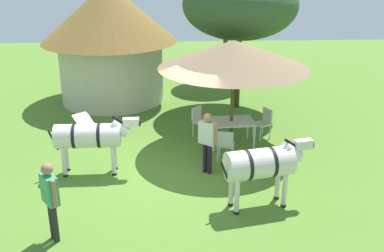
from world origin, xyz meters
name	(u,v)px	position (x,y,z in m)	size (l,w,h in m)	color
ground_plane	(168,170)	(0.00, 0.00, 0.00)	(36.00, 36.00, 0.00)	#567F2D
thatched_hut	(110,36)	(-2.09, 6.10, 2.45)	(4.95, 4.95, 4.33)	beige
shade_umbrella	(234,54)	(1.85, 1.60, 2.70)	(4.22, 4.22, 3.08)	#4F4325
patio_dining_table	(231,123)	(1.85, 1.60, 0.66)	(1.37, 1.02, 0.74)	silver
patio_chair_west_end	(199,119)	(0.96, 2.39, 0.52)	(0.61, 0.61, 0.90)	silver
patio_chair_near_lawn	(225,143)	(1.54, 0.45, 0.52)	(0.53, 0.52, 0.90)	silver
patio_chair_east_end	(264,121)	(2.92, 2.10, 0.52)	(0.57, 0.58, 0.90)	silver
guest_beside_umbrella	(208,138)	(1.00, -0.21, 0.98)	(0.47, 0.44, 1.63)	black
standing_watcher	(50,195)	(-2.24, -2.97, 1.00)	(0.43, 0.51, 1.67)	black
striped_lounge_chair	(87,128)	(-2.50, 2.49, 0.26)	(0.92, 0.95, 0.64)	#2F64B0
zebra_nearest_camera	(90,136)	(-1.94, -0.06, 1.01)	(2.31, 0.63, 1.55)	silver
zebra_by_umbrella	(262,164)	(2.04, -1.89, 1.03)	(2.13, 0.96, 1.57)	silver
acacia_tree_left_background	(240,5)	(2.50, 5.01, 3.64)	(3.92, 3.92, 4.82)	#423C1A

